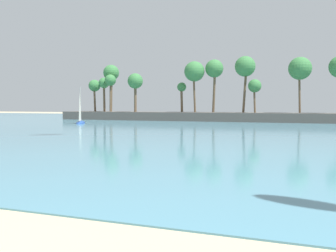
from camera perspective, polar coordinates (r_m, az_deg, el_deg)
name	(u,v)px	position (r m, az deg, el deg)	size (l,w,h in m)	color
sea	(251,125)	(60.26, 13.08, 0.16)	(220.00, 101.55, 0.06)	teal
palm_headland	(252,101)	(71.08, 13.12, 3.94)	(84.06, 6.00, 12.75)	#514C47
sailboat_toward_headland	(80,120)	(64.62, -13.72, 0.95)	(3.30, 4.93, 6.92)	#234793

